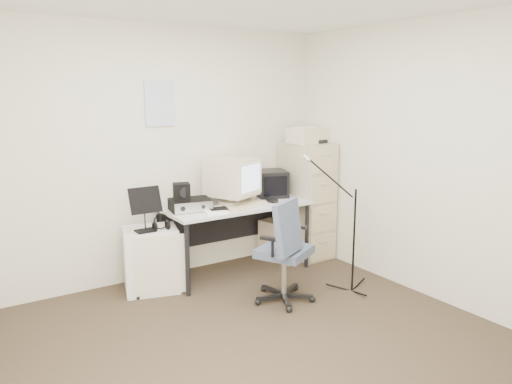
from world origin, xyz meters
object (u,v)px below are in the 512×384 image
filing_cabinet (306,200)px  office_chair (284,249)px  side_cart (151,259)px  desk (236,238)px

filing_cabinet → office_chair: size_ratio=1.35×
filing_cabinet → side_cart: filing_cabinet is taller
office_chair → side_cart: (-0.91, 0.88, -0.18)m
office_chair → side_cart: size_ratio=1.58×
filing_cabinet → desk: filing_cabinet is taller
office_chair → side_cart: office_chair is taller
filing_cabinet → side_cart: (-1.88, -0.01, -0.35)m
filing_cabinet → side_cart: 1.91m
desk → side_cart: bearing=178.9°
filing_cabinet → office_chair: (-0.97, -0.89, -0.17)m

